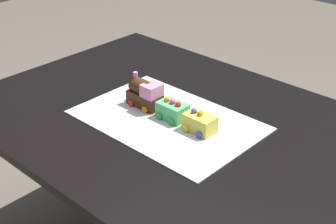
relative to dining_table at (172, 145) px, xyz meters
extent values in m
cube|color=black|center=(0.00, 0.00, 0.09)|extent=(1.40, 1.00, 0.03)
cube|color=black|center=(-0.64, 0.44, -0.28)|extent=(0.07, 0.07, 0.71)
cube|color=silver|center=(0.00, -0.03, 0.11)|extent=(0.60, 0.40, 0.00)
cube|color=#472816|center=(-0.12, -0.01, 0.14)|extent=(0.12, 0.06, 0.05)
cylinder|color=#472816|center=(-0.14, -0.01, 0.18)|extent=(0.08, 0.05, 0.05)
cube|color=pink|center=(-0.09, -0.01, 0.18)|extent=(0.06, 0.06, 0.04)
cylinder|color=pink|center=(-0.17, -0.01, 0.21)|extent=(0.02, 0.02, 0.03)
sphere|color=#F4EFCC|center=(-0.19, -0.01, 0.14)|extent=(0.02, 0.02, 0.02)
cylinder|color=red|center=(-0.16, -0.04, 0.12)|extent=(0.02, 0.01, 0.02)
cylinder|color=orange|center=(-0.09, -0.04, 0.12)|extent=(0.02, 0.01, 0.02)
cylinder|color=green|center=(-0.16, 0.03, 0.12)|extent=(0.02, 0.01, 0.02)
cylinder|color=#D84CB2|center=(-0.09, 0.03, 0.12)|extent=(0.02, 0.01, 0.02)
cube|color=#59CC7A|center=(0.01, -0.01, 0.14)|extent=(0.10, 0.06, 0.06)
cylinder|color=green|center=(-0.02, -0.04, 0.12)|extent=(0.02, 0.01, 0.02)
cylinder|color=green|center=(0.03, -0.04, 0.12)|extent=(0.02, 0.01, 0.02)
cylinder|color=orange|center=(-0.02, 0.03, 0.12)|extent=(0.02, 0.01, 0.02)
cylinder|color=#4C59D8|center=(0.03, 0.03, 0.12)|extent=(0.02, 0.01, 0.02)
sphere|color=orange|center=(-0.02, -0.01, 0.17)|extent=(0.02, 0.02, 0.02)
sphere|color=red|center=(0.03, -0.01, 0.17)|extent=(0.02, 0.02, 0.02)
sphere|color=#D84CB2|center=(0.01, -0.01, 0.17)|extent=(0.02, 0.02, 0.02)
cube|color=#F4E04C|center=(0.12, -0.01, 0.14)|extent=(0.10, 0.06, 0.06)
cylinder|color=yellow|center=(0.10, -0.04, 0.12)|extent=(0.02, 0.01, 0.02)
cylinder|color=#4C59D8|center=(0.15, -0.04, 0.12)|extent=(0.02, 0.01, 0.02)
cylinder|color=yellow|center=(0.10, 0.03, 0.12)|extent=(0.02, 0.01, 0.02)
cylinder|color=#4C59D8|center=(0.15, 0.03, 0.12)|extent=(0.02, 0.01, 0.02)
sphere|color=#4C59D8|center=(0.10, -0.01, 0.17)|extent=(0.02, 0.02, 0.02)
sphere|color=orange|center=(0.12, -0.01, 0.17)|extent=(0.02, 0.02, 0.02)
camera|label=1|loc=(0.98, -1.08, 0.93)|focal=53.23mm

